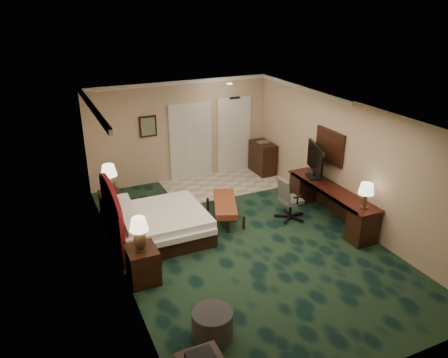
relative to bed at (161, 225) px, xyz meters
name	(u,v)px	position (x,y,z in m)	size (l,w,h in m)	color
floor	(244,241)	(1.49, -0.88, -0.29)	(5.00, 7.50, 0.00)	black
ceiling	(246,114)	(1.49, -0.88, 2.41)	(5.00, 7.50, 0.00)	silver
wall_back	(181,131)	(1.49, 2.87, 1.06)	(5.00, 0.00, 2.70)	#BAA98F
wall_front	(383,291)	(1.49, -4.63, 1.06)	(5.00, 0.00, 2.70)	#BAA98F
wall_left	(116,205)	(-1.01, -0.88, 1.06)	(0.00, 7.50, 2.70)	#BAA98F
wall_right	(348,163)	(3.99, -0.88, 1.06)	(0.00, 7.50, 2.70)	#BAA98F
crown_molding	(246,116)	(1.49, -0.88, 2.36)	(5.00, 7.50, 0.10)	silver
tile_patch	(225,183)	(2.39, 2.02, -0.28)	(3.20, 1.70, 0.01)	tan
headboard	(112,214)	(-0.95, 0.12, 0.41)	(0.12, 2.00, 1.40)	#4B0A0A
entry_door	(234,135)	(3.04, 2.84, 0.76)	(1.02, 0.06, 2.18)	silver
closet_doors	(191,141)	(1.74, 2.83, 0.76)	(1.20, 0.06, 2.10)	silver
wall_art	(148,126)	(0.59, 2.83, 1.31)	(0.45, 0.06, 0.55)	#456659
wall_mirror	(330,146)	(3.95, -0.28, 1.26)	(0.05, 0.95, 0.75)	white
bed	(161,225)	(0.00, 0.00, 0.00)	(1.83, 1.69, 0.58)	white
nightstand_near	(143,265)	(-0.73, -1.32, 0.03)	(0.52, 0.59, 0.65)	black
nightstand_far	(111,204)	(-0.76, 1.38, 0.01)	(0.47, 0.54, 0.59)	black
lamp_near	(140,234)	(-0.75, -1.33, 0.66)	(0.33, 0.33, 0.61)	black
lamp_far	(110,179)	(-0.74, 1.37, 0.64)	(0.36, 0.36, 0.67)	black
bed_bench	(225,210)	(1.54, 0.16, -0.06)	(0.47, 1.35, 0.46)	brown
ottoman	(212,324)	(-0.16, -3.11, -0.07)	(0.61, 0.61, 0.44)	#313134
desk	(330,204)	(3.68, -0.81, 0.09)	(0.57, 2.64, 0.76)	black
tv	(315,162)	(3.69, -0.12, 0.87)	(0.09, 1.03, 0.80)	black
desk_lamp	(366,196)	(3.69, -1.85, 0.74)	(0.31, 0.31, 0.54)	black
desk_chair	(291,198)	(2.92, -0.40, 0.20)	(0.57, 0.54, 0.99)	#4E4E4E
minibar	(263,158)	(3.70, 2.32, 0.16)	(0.47, 0.85, 0.89)	black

